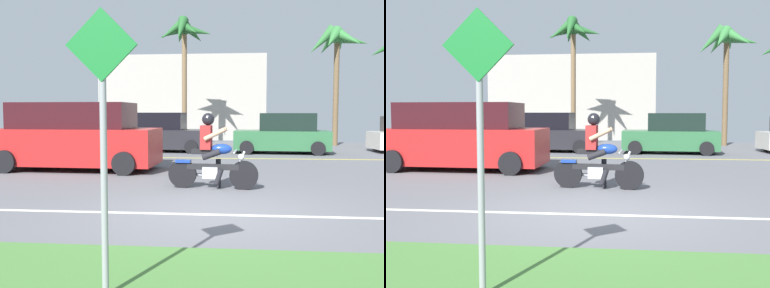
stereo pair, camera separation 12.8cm
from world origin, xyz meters
TOP-DOWN VIEW (x-y plane):
  - ground at (0.00, 3.00)m, footprint 56.00×30.00m
  - lane_line_near at (0.00, -0.24)m, footprint 50.40×0.12m
  - lane_line_far at (0.00, 8.67)m, footprint 50.40×0.12m
  - motorcyclist at (-0.10, 2.24)m, footprint 2.00×0.65m
  - suv_nearby at (-4.26, 5.07)m, footprint 4.99×2.31m
  - parked_car_0 at (-8.64, 11.86)m, footprint 4.43×2.07m
  - parked_car_1 at (-2.68, 11.35)m, footprint 3.72×2.16m
  - parked_car_2 at (2.41, 11.01)m, footprint 3.97×2.16m
  - palm_tree_0 at (5.54, 15.57)m, footprint 3.18×3.17m
  - palm_tree_1 at (-2.14, 14.57)m, footprint 2.87×2.78m
  - street_sign at (-0.74, -3.65)m, footprint 0.62×0.06m
  - building_far at (-2.85, 21.00)m, footprint 10.28×4.00m

SIDE VIEW (x-z plane):
  - ground at x=0.00m, z-range -0.04..0.00m
  - lane_line_near at x=0.00m, z-range 0.00..0.01m
  - lane_line_far at x=0.00m, z-range 0.00..0.01m
  - parked_car_0 at x=-8.64m, z-range -0.05..1.45m
  - motorcyclist at x=-0.10m, z-range -0.13..1.54m
  - parked_car_2 at x=2.41m, z-range -0.06..1.60m
  - parked_car_1 at x=-2.68m, z-range -0.06..1.62m
  - suv_nearby at x=-4.26m, z-range -0.03..1.94m
  - street_sign at x=-0.74m, z-range 0.28..2.84m
  - building_far at x=-2.85m, z-range 0.00..5.22m
  - palm_tree_0 at x=5.54m, z-range 2.03..8.15m
  - palm_tree_1 at x=-2.14m, z-range 2.21..8.65m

